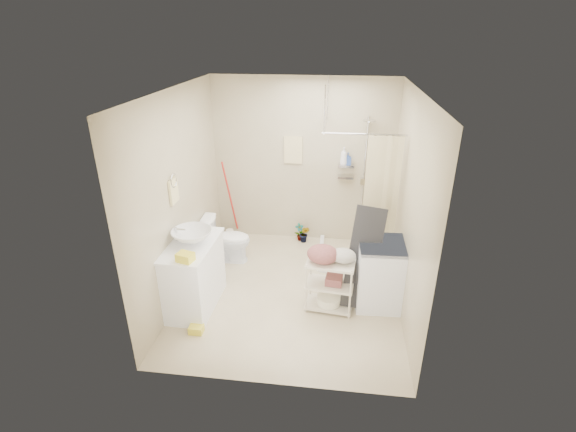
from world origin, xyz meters
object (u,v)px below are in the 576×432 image
laundry_rack (330,281)px  washing_machine (380,273)px  vanity (193,275)px  toilet (227,239)px

laundry_rack → washing_machine: bearing=24.5°
vanity → toilet: size_ratio=1.41×
toilet → washing_machine: size_ratio=0.82×
vanity → washing_machine: (2.30, 0.34, -0.01)m
toilet → washing_machine: washing_machine is taller
laundry_rack → vanity: bearing=-168.7°
washing_machine → toilet: bearing=157.3°
toilet → washing_machine: (2.18, -0.80, 0.07)m
toilet → vanity: bearing=171.5°
washing_machine → laundry_rack: (-0.62, -0.20, -0.03)m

